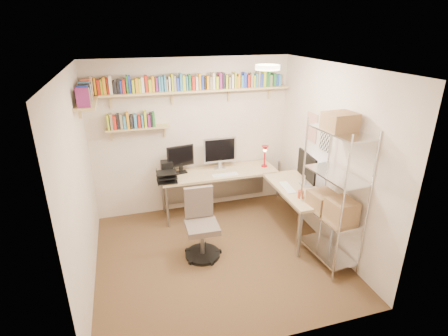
% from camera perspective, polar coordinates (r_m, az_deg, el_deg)
% --- Properties ---
extents(ground, '(3.20, 3.20, 0.00)m').
position_cam_1_polar(ground, '(4.95, -1.02, -14.06)').
color(ground, '#47341E').
rests_on(ground, ground).
extents(room_shell, '(3.24, 3.04, 2.52)m').
position_cam_1_polar(room_shell, '(4.22, -1.10, 3.16)').
color(room_shell, beige).
rests_on(room_shell, ground).
extents(wall_shelves, '(3.12, 1.09, 0.80)m').
position_cam_1_polar(wall_shelves, '(5.27, -9.68, 12.02)').
color(wall_shelves, tan).
rests_on(wall_shelves, ground).
extents(corner_desk, '(2.25, 1.86, 1.27)m').
position_cam_1_polar(corner_desk, '(5.49, 1.21, -1.45)').
color(corner_desk, tan).
rests_on(corner_desk, ground).
extents(office_chair, '(0.50, 0.51, 0.95)m').
position_cam_1_polar(office_chair, '(4.77, -3.72, -9.83)').
color(office_chair, black).
rests_on(office_chair, ground).
extents(wire_rack, '(0.47, 0.85, 2.00)m').
position_cam_1_polar(wire_rack, '(4.52, 17.54, -2.82)').
color(wire_rack, silver).
rests_on(wire_rack, ground).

